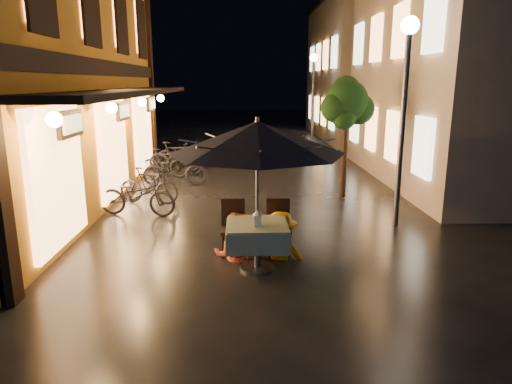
{
  "coord_description": "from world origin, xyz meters",
  "views": [
    {
      "loc": [
        -0.29,
        -7.25,
        2.97
      ],
      "look_at": [
        -0.05,
        0.31,
        1.15
      ],
      "focal_mm": 32.0,
      "sensor_mm": 36.0,
      "label": 1
    }
  ],
  "objects_px": {
    "table_lantern": "(257,217)",
    "person_yellow": "(281,213)",
    "streetlamp_near": "(405,85)",
    "cafe_table": "(257,235)",
    "bicycle_0": "(137,195)",
    "person_orange": "(235,214)",
    "patio_umbrella": "(257,138)"
  },
  "relations": [
    {
      "from": "streetlamp_near",
      "to": "person_orange",
      "type": "xyz_separation_m",
      "value": [
        -3.41,
        -1.74,
        -2.14
      ]
    },
    {
      "from": "patio_umbrella",
      "to": "bicycle_0",
      "type": "height_order",
      "value": "patio_umbrella"
    },
    {
      "from": "person_orange",
      "to": "table_lantern",
      "type": "bearing_deg",
      "value": 123.91
    },
    {
      "from": "table_lantern",
      "to": "person_yellow",
      "type": "bearing_deg",
      "value": 57.23
    },
    {
      "from": "streetlamp_near",
      "to": "person_yellow",
      "type": "distance_m",
      "value": 3.81
    },
    {
      "from": "person_orange",
      "to": "person_yellow",
      "type": "xyz_separation_m",
      "value": [
        0.78,
        -0.03,
        0.01
      ]
    },
    {
      "from": "cafe_table",
      "to": "person_orange",
      "type": "height_order",
      "value": "person_orange"
    },
    {
      "from": "patio_umbrella",
      "to": "streetlamp_near",
      "type": "bearing_deg",
      "value": 36.96
    },
    {
      "from": "bicycle_0",
      "to": "patio_umbrella",
      "type": "bearing_deg",
      "value": -129.98
    },
    {
      "from": "streetlamp_near",
      "to": "table_lantern",
      "type": "bearing_deg",
      "value": -141.56
    },
    {
      "from": "streetlamp_near",
      "to": "person_yellow",
      "type": "height_order",
      "value": "streetlamp_near"
    },
    {
      "from": "cafe_table",
      "to": "patio_umbrella",
      "type": "distance_m",
      "value": 1.56
    },
    {
      "from": "table_lantern",
      "to": "person_yellow",
      "type": "xyz_separation_m",
      "value": [
        0.42,
        0.65,
        -0.13
      ]
    },
    {
      "from": "streetlamp_near",
      "to": "cafe_table",
      "type": "bearing_deg",
      "value": -143.04
    },
    {
      "from": "cafe_table",
      "to": "person_yellow",
      "type": "relative_size",
      "value": 0.63
    },
    {
      "from": "cafe_table",
      "to": "bicycle_0",
      "type": "xyz_separation_m",
      "value": [
        -2.63,
        3.17,
        -0.12
      ]
    },
    {
      "from": "table_lantern",
      "to": "person_yellow",
      "type": "relative_size",
      "value": 0.16
    },
    {
      "from": "patio_umbrella",
      "to": "table_lantern",
      "type": "relative_size",
      "value": 10.99
    },
    {
      "from": "table_lantern",
      "to": "streetlamp_near",
      "type": "bearing_deg",
      "value": 38.44
    },
    {
      "from": "cafe_table",
      "to": "bicycle_0",
      "type": "bearing_deg",
      "value": 129.61
    },
    {
      "from": "table_lantern",
      "to": "bicycle_0",
      "type": "height_order",
      "value": "table_lantern"
    },
    {
      "from": "streetlamp_near",
      "to": "bicycle_0",
      "type": "distance_m",
      "value": 6.24
    },
    {
      "from": "streetlamp_near",
      "to": "cafe_table",
      "type": "xyz_separation_m",
      "value": [
        -3.05,
        -2.29,
        -2.33
      ]
    },
    {
      "from": "patio_umbrella",
      "to": "person_orange",
      "type": "relative_size",
      "value": 1.76
    },
    {
      "from": "person_orange",
      "to": "person_yellow",
      "type": "relative_size",
      "value": 0.99
    },
    {
      "from": "bicycle_0",
      "to": "person_yellow",
      "type": "bearing_deg",
      "value": -120.58
    },
    {
      "from": "streetlamp_near",
      "to": "bicycle_0",
      "type": "relative_size",
      "value": 2.37
    },
    {
      "from": "person_yellow",
      "to": "table_lantern",
      "type": "bearing_deg",
      "value": 68.23
    },
    {
      "from": "cafe_table",
      "to": "table_lantern",
      "type": "distance_m",
      "value": 0.35
    },
    {
      "from": "table_lantern",
      "to": "cafe_table",
      "type": "bearing_deg",
      "value": 90.0
    },
    {
      "from": "person_yellow",
      "to": "bicycle_0",
      "type": "height_order",
      "value": "person_yellow"
    },
    {
      "from": "table_lantern",
      "to": "person_orange",
      "type": "relative_size",
      "value": 0.16
    }
  ]
}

